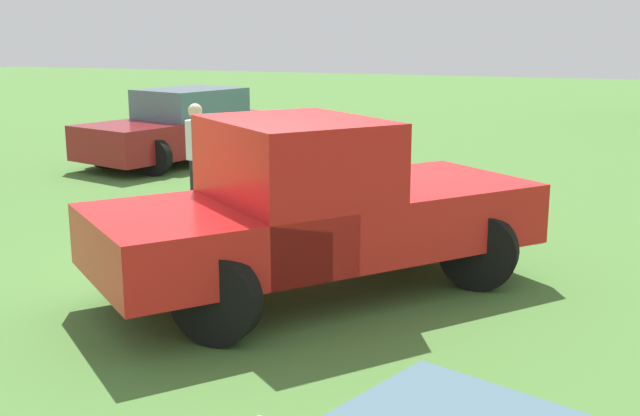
{
  "coord_description": "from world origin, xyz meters",
  "views": [
    {
      "loc": [
        3.61,
        -7.39,
        2.68
      ],
      "look_at": [
        0.74,
        -0.13,
        0.9
      ],
      "focal_mm": 43.84,
      "sensor_mm": 36.0,
      "label": 1
    }
  ],
  "objects_px": {
    "sedan_near": "(185,128)",
    "traffic_cone": "(523,199)",
    "pickup_truck": "(310,204)",
    "person_bystander": "(197,151)"
  },
  "relations": [
    {
      "from": "sedan_near",
      "to": "person_bystander",
      "type": "distance_m",
      "value": 4.64
    },
    {
      "from": "pickup_truck",
      "to": "sedan_near",
      "type": "relative_size",
      "value": 1.0
    },
    {
      "from": "pickup_truck",
      "to": "traffic_cone",
      "type": "xyz_separation_m",
      "value": [
        1.61,
        4.26,
        -0.68
      ]
    },
    {
      "from": "sedan_near",
      "to": "traffic_cone",
      "type": "height_order",
      "value": "sedan_near"
    },
    {
      "from": "pickup_truck",
      "to": "traffic_cone",
      "type": "relative_size",
      "value": 8.67
    },
    {
      "from": "pickup_truck",
      "to": "person_bystander",
      "type": "xyz_separation_m",
      "value": [
        -3.07,
        2.98,
        -0.04
      ]
    },
    {
      "from": "pickup_truck",
      "to": "sedan_near",
      "type": "height_order",
      "value": "pickup_truck"
    },
    {
      "from": "sedan_near",
      "to": "person_bystander",
      "type": "height_order",
      "value": "person_bystander"
    },
    {
      "from": "pickup_truck",
      "to": "sedan_near",
      "type": "bearing_deg",
      "value": 77.73
    },
    {
      "from": "sedan_near",
      "to": "person_bystander",
      "type": "bearing_deg",
      "value": 48.92
    }
  ]
}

